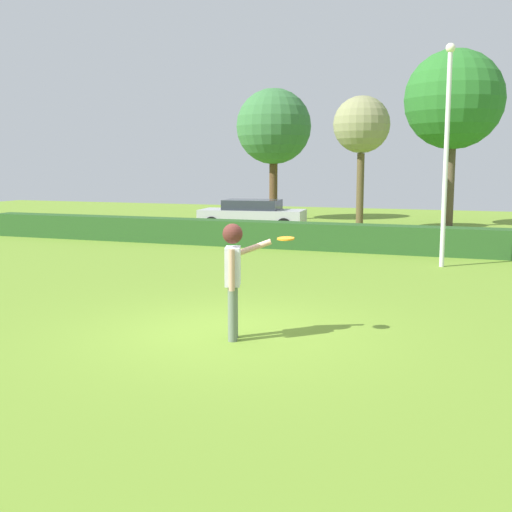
% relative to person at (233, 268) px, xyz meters
% --- Properties ---
extents(ground_plane, '(60.00, 60.00, 0.00)m').
position_rel_person_xyz_m(ground_plane, '(-0.18, 0.37, -1.10)').
color(ground_plane, olive).
extents(person, '(0.66, 0.72, 1.77)m').
position_rel_person_xyz_m(person, '(0.00, 0.00, 0.00)').
color(person, slate).
rests_on(person, ground).
extents(frisbee, '(0.26, 0.26, 0.04)m').
position_rel_person_xyz_m(frisbee, '(0.72, 0.32, 0.44)').
color(frisbee, orange).
extents(lamppost, '(0.24, 0.24, 5.65)m').
position_rel_person_xyz_m(lamppost, '(2.43, 8.37, 2.03)').
color(lamppost, silver).
rests_on(lamppost, ground).
extents(hedge_row, '(27.50, 0.90, 0.83)m').
position_rel_person_xyz_m(hedge_row, '(-0.18, 10.58, -0.69)').
color(hedge_row, '#275120').
rests_on(hedge_row, ground).
extents(parked_car_silver, '(4.37, 2.21, 1.25)m').
position_rel_person_xyz_m(parked_car_silver, '(-5.52, 15.36, -0.41)').
color(parked_car_silver, '#B7B7BC').
rests_on(parked_car_silver, ground).
extents(birch_tree, '(4.14, 4.14, 7.43)m').
position_rel_person_xyz_m(birch_tree, '(1.87, 19.69, 4.23)').
color(birch_tree, brown).
rests_on(birch_tree, ground).
extents(willow_tree, '(3.57, 3.57, 6.25)m').
position_rel_person_xyz_m(willow_tree, '(-6.37, 20.46, 3.33)').
color(willow_tree, '#533822').
rests_on(willow_tree, ground).
extents(oak_tree, '(2.27, 2.27, 5.39)m').
position_rel_person_xyz_m(oak_tree, '(-1.47, 17.05, 3.09)').
color(oak_tree, brown).
rests_on(oak_tree, ground).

